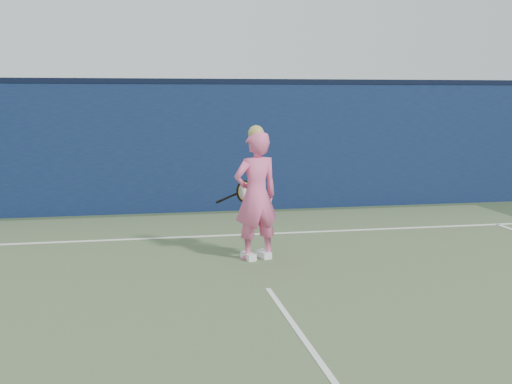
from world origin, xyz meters
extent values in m
plane|color=#334329|center=(0.00, 0.00, 0.00)|extent=(80.00, 80.00, 0.00)
cube|color=#0D163C|center=(0.00, 6.50, 1.25)|extent=(24.00, 0.40, 2.50)
cube|color=black|center=(0.00, 6.50, 2.55)|extent=(24.00, 0.42, 0.10)
imported|color=#ED5C93|center=(0.13, 2.44, 0.89)|extent=(0.75, 0.60, 1.79)
sphere|color=tan|center=(0.13, 2.44, 1.76)|extent=(0.22, 0.22, 0.22)
cube|color=white|center=(0.25, 2.48, 0.05)|extent=(0.19, 0.30, 0.10)
cube|color=white|center=(0.02, 2.41, 0.05)|extent=(0.19, 0.30, 0.10)
torus|color=black|center=(0.05, 2.89, 0.90)|extent=(0.29, 0.25, 0.33)
torus|color=gold|center=(0.05, 2.89, 0.90)|extent=(0.23, 0.20, 0.27)
cylinder|color=beige|center=(0.05, 2.89, 0.90)|extent=(0.23, 0.19, 0.27)
cylinder|color=black|center=(-0.19, 2.81, 0.83)|extent=(0.28, 0.17, 0.11)
cylinder|color=black|center=(-0.32, 2.77, 0.79)|extent=(0.14, 0.10, 0.07)
cube|color=white|center=(0.00, 4.00, 0.01)|extent=(11.00, 0.08, 0.01)
camera|label=1|loc=(-1.52, -6.16, 2.25)|focal=45.00mm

